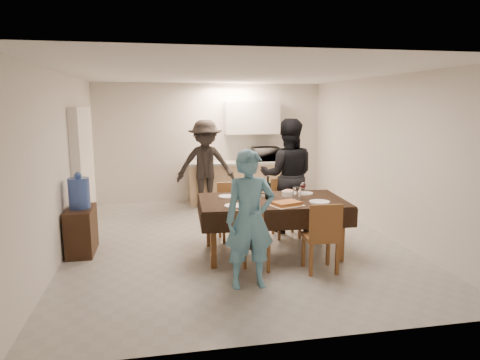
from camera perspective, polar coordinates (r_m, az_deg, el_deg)
The scene contains 33 objects.
floor at distance 6.89m, azimuth -0.77°, elevation -8.07°, with size 5.00×6.00×0.02m, color #A2A29D.
ceiling at distance 6.56m, azimuth -0.82°, elevation 14.04°, with size 5.00×6.00×0.02m, color white.
wall_back at distance 9.55m, azimuth -3.96°, elevation 4.96°, with size 5.00×0.02×2.60m, color silver.
wall_front at distance 3.73m, azimuth 7.32°, elevation -3.10°, with size 5.00×0.02×2.60m, color silver.
wall_left at distance 6.64m, azimuth -22.56°, elevation 1.99°, with size 0.02×6.00×2.60m, color silver.
wall_right at distance 7.45m, azimuth 18.52°, elevation 3.03°, with size 0.02×6.00×2.60m, color silver.
stub_partition at distance 7.83m, azimuth -20.13°, elevation 1.41°, with size 0.15×1.40×2.10m, color white.
kitchen_base_cabinet at distance 9.45m, azimuth -0.05°, elevation -0.40°, with size 2.20×0.60×0.86m, color tan.
kitchen_worktop at distance 9.38m, azimuth -0.05°, elevation 2.34°, with size 2.24×0.64×0.05m, color #B7B7B2.
upper_cabinet at distance 9.49m, azimuth 1.59°, elevation 8.28°, with size 1.20×0.34×0.70m, color silver.
dining_table at distance 6.13m, azimuth 4.28°, elevation -2.96°, with size 2.11×1.30×0.80m.
chair_near_left at distance 5.31m, azimuth 1.88°, elevation -7.55°, with size 0.55×0.58×0.48m.
chair_near_right at distance 5.56m, azimuth 11.05°, elevation -6.62°, with size 0.44×0.44×0.50m.
chair_far_left at distance 6.72m, azimuth -0.94°, elevation -3.63°, with size 0.43×0.43×0.49m.
chair_far_right at distance 6.92m, azimuth 6.44°, elevation -3.15°, with size 0.44×0.44×0.51m.
console at distance 6.66m, azimuth -20.37°, elevation -6.35°, with size 0.36×0.72×0.67m, color #322010.
water_jug at distance 6.53m, azimuth -20.67°, elevation -1.65°, with size 0.30×0.30×0.44m, color #3D5DB3.
wine_bottle at distance 6.13m, azimuth 3.73°, elevation -1.00°, with size 0.08×0.08×0.34m, color black, non-canonical shape.
water_pitcher at distance 6.16m, azimuth 7.57°, elevation -1.75°, with size 0.12×0.12×0.18m, color white.
savoury_tart at distance 5.79m, azimuth 6.23°, elevation -3.13°, with size 0.41×0.31×0.05m, color #BA7436.
salad_bowl at distance 6.37m, azimuth 6.48°, elevation -1.81°, with size 0.20×0.20×0.08m, color white.
mushroom_dish at distance 6.37m, azimuth 3.20°, elevation -1.94°, with size 0.20×0.20×0.04m, color white.
wine_glass_a at distance 5.75m, azimuth -0.35°, elevation -2.39°, with size 0.09×0.09×0.21m, color white, non-canonical shape.
wine_glass_b at distance 6.50m, azimuth 8.41°, elevation -1.10°, with size 0.09×0.09×0.19m, color white, non-canonical shape.
wine_glass_c at distance 6.34m, azimuth 1.85°, elevation -1.20°, with size 0.09×0.09×0.21m, color white, non-canonical shape.
plate_near_left at distance 5.71m, azimuth -0.76°, elevation -3.45°, with size 0.27×0.27×0.02m, color white.
plate_near_right at distance 6.03m, azimuth 10.55°, elevation -2.88°, with size 0.28×0.28×0.02m, color white.
plate_far_left at distance 6.29m, azimuth -1.72°, elevation -2.20°, with size 0.25×0.25×0.01m, color white.
plate_far_right at distance 6.58m, azimuth 8.66°, elevation -1.76°, with size 0.25×0.25×0.01m, color white.
microwave at distance 9.48m, azimuth 3.41°, elevation 3.49°, with size 0.55×0.37×0.31m, color silver.
person_near at distance 5.00m, azimuth 1.33°, elevation -5.29°, with size 0.60×0.39×1.64m, color #5893AF.
person_far at distance 7.24m, azimuth 6.34°, elevation 0.56°, with size 0.93×0.73×1.92m, color black.
person_kitchen at distance 8.81m, azimuth -4.61°, elevation 2.03°, with size 1.19×0.68×1.84m, color black.
Camera 1 is at (-1.15, -6.45, 2.14)m, focal length 32.00 mm.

